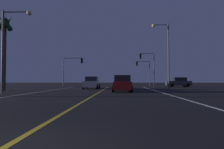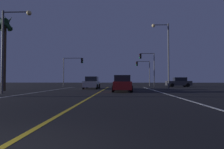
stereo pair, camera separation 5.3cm
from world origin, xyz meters
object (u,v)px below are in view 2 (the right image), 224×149
object	(u,v)px
car_crossing_side	(179,82)
traffic_light_near_right	(147,62)
traffic_light_near_left	(73,65)
street_lamp_left_mid	(10,40)
car_oncoming	(92,83)
car_lead_same_lane	(122,84)
palm_tree_left_mid	(5,30)
street_lamp_right_far	(165,48)
traffic_light_far_right	(143,68)
car_ahead_far	(122,83)

from	to	relation	value
car_crossing_side	traffic_light_near_right	world-z (taller)	traffic_light_near_right
traffic_light_near_left	street_lamp_left_mid	size ratio (longest dim) A/B	0.70
car_oncoming	car_lead_same_lane	world-z (taller)	same
car_lead_same_lane	palm_tree_left_mid	world-z (taller)	palm_tree_left_mid
car_crossing_side	street_lamp_right_far	size ratio (longest dim) A/B	0.50
car_lead_same_lane	car_oncoming	bearing A→B (deg)	30.92
traffic_light_near_left	traffic_light_far_right	xyz separation A→B (m)	(13.04, 5.50, -0.12)
car_oncoming	palm_tree_left_mid	xyz separation A→B (m)	(-9.09, -5.85, 6.09)
traffic_light_near_left	street_lamp_left_mid	xyz separation A→B (m)	(-1.36, -18.23, 0.88)
traffic_light_near_left	street_lamp_left_mid	bearing A→B (deg)	-94.28
traffic_light_far_right	car_lead_same_lane	bearing A→B (deg)	77.60
car_lead_same_lane	traffic_light_near_right	size ratio (longest dim) A/B	0.72
traffic_light_near_left	street_lamp_right_far	size ratio (longest dim) A/B	0.61
car_lead_same_lane	street_lamp_right_far	xyz separation A→B (m)	(5.58, 5.28, 4.56)
car_ahead_far	palm_tree_left_mid	world-z (taller)	palm_tree_left_mid
car_oncoming	car_crossing_side	distance (m)	16.72
traffic_light_near_right	street_lamp_left_mid	bearing A→B (deg)	51.36
traffic_light_near_right	street_lamp_right_far	distance (m)	9.48
car_crossing_side	car_lead_same_lane	bearing A→B (deg)	56.26
car_ahead_far	street_lamp_right_far	world-z (taller)	street_lamp_right_far
street_lamp_left_mid	traffic_light_near_right	bearing A→B (deg)	51.36
traffic_light_far_right	traffic_light_near_left	bearing A→B (deg)	22.87
traffic_light_far_right	palm_tree_left_mid	bearing A→B (deg)	47.11
traffic_light_near_right	street_lamp_left_mid	size ratio (longest dim) A/B	0.81
car_oncoming	car_crossing_side	bearing A→B (deg)	120.25
car_lead_same_lane	street_lamp_left_mid	world-z (taller)	street_lamp_left_mid
car_ahead_far	car_crossing_side	xyz separation A→B (m)	(10.29, 10.76, 0.00)
car_oncoming	palm_tree_left_mid	size ratio (longest dim) A/B	0.50
traffic_light_near_right	traffic_light_far_right	size ratio (longest dim) A/B	1.17
car_crossing_side	traffic_light_near_left	xyz separation A→B (m)	(-18.88, -0.73, 3.09)
car_ahead_far	traffic_light_near_right	size ratio (longest dim) A/B	0.72
street_lamp_right_far	palm_tree_left_mid	distance (m)	19.35
traffic_light_near_right	car_ahead_far	bearing A→B (deg)	65.26
car_oncoming	traffic_light_near_left	world-z (taller)	traffic_light_near_left
traffic_light_far_right	street_lamp_right_far	world-z (taller)	street_lamp_right_far
car_oncoming	traffic_light_far_right	size ratio (longest dim) A/B	0.84
street_lamp_right_far	traffic_light_far_right	bearing A→B (deg)	-85.57
car_crossing_side	car_lead_same_lane	xyz separation A→B (m)	(-10.27, -15.38, 0.00)
traffic_light_near_right	traffic_light_far_right	bearing A→B (deg)	-88.21
traffic_light_near_right	traffic_light_near_left	size ratio (longest dim) A/B	1.15
car_ahead_far	traffic_light_near_left	bearing A→B (deg)	40.56
car_crossing_side	street_lamp_left_mid	distance (m)	28.01
traffic_light_near_right	traffic_light_near_left	xyz separation A→B (m)	(-13.21, 0.00, -0.47)
car_crossing_side	traffic_light_far_right	size ratio (longest dim) A/B	0.84
car_ahead_far	car_oncoming	size ratio (longest dim) A/B	1.00
traffic_light_near_left	traffic_light_near_right	bearing A→B (deg)	-0.00
car_lead_same_lane	street_lamp_left_mid	xyz separation A→B (m)	(-9.97, -3.58, 3.96)
traffic_light_near_left	street_lamp_right_far	xyz separation A→B (m)	(14.19, -9.38, 1.48)
car_ahead_far	car_oncoming	xyz separation A→B (m)	(-4.15, 2.34, 0.00)
car_crossing_side	street_lamp_right_far	distance (m)	12.04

